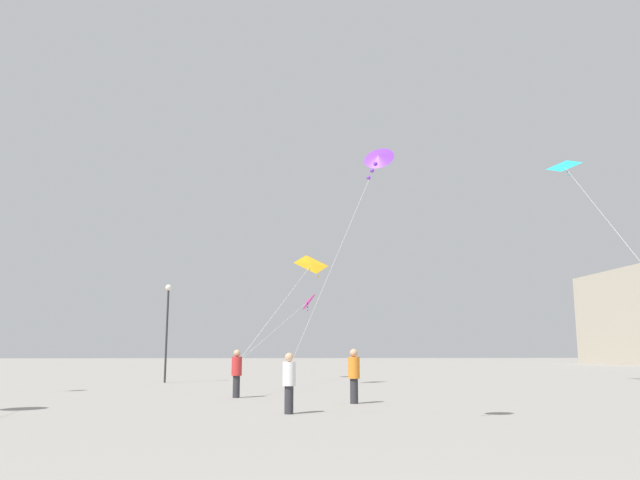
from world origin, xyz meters
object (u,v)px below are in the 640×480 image
at_px(kite_magenta_diamond, 308,302).
at_px(lamppost_east, 167,317).
at_px(person_in_orange, 354,373).
at_px(kite_cyan_delta, 566,168).
at_px(person_in_white, 289,380).
at_px(person_in_red, 237,371).
at_px(kite_amber_delta, 311,265).
at_px(kite_violet_diamond, 377,161).

bearing_deg(kite_magenta_diamond, lamppost_east, -148.24).
bearing_deg(person_in_orange, kite_cyan_delta, -61.59).
distance_m(person_in_white, lamppost_east, 19.78).
bearing_deg(person_in_orange, lamppost_east, 19.46).
relative_size(person_in_orange, lamppost_east, 0.33).
distance_m(person_in_red, lamppost_east, 13.16).
xyz_separation_m(kite_amber_delta, lamppost_east, (-8.11, 3.47, -2.64)).
distance_m(kite_cyan_delta, kite_magenta_diamond, 18.11).
height_order(person_in_white, lamppost_east, lamppost_east).
height_order(kite_violet_diamond, kite_cyan_delta, kite_cyan_delta).
bearing_deg(person_in_white, kite_violet_diamond, -67.09).
bearing_deg(kite_violet_diamond, lamppost_east, 111.73).
bearing_deg(person_in_orange, kite_magenta_diamond, -9.68).
bearing_deg(person_in_white, lamppost_east, 101.77).
distance_m(person_in_red, kite_amber_delta, 10.58).
height_order(person_in_white, person_in_orange, person_in_orange).
height_order(person_in_orange, kite_violet_diamond, kite_violet_diamond).
distance_m(person_in_orange, kite_amber_delta, 12.74).
height_order(person_in_white, kite_magenta_diamond, kite_magenta_diamond).
height_order(person_in_orange, lamppost_east, lamppost_east).
relative_size(person_in_white, person_in_red, 0.95).
bearing_deg(lamppost_east, kite_magenta_diamond, 31.76).
relative_size(kite_cyan_delta, kite_magenta_diamond, 0.96).
relative_size(person_in_red, kite_violet_diamond, 0.32).
relative_size(person_in_orange, kite_amber_delta, 0.20).
bearing_deg(kite_violet_diamond, kite_amber_delta, 91.94).
xyz_separation_m(kite_amber_delta, kite_magenta_diamond, (0.26, 8.65, -1.29)).
bearing_deg(person_in_orange, kite_violet_diamond, 166.87).
distance_m(person_in_orange, person_in_red, 5.19).
bearing_deg(kite_amber_delta, person_in_white, -95.59).
xyz_separation_m(kite_amber_delta, kite_cyan_delta, (14.43, -0.26, 5.64)).
bearing_deg(kite_amber_delta, lamppost_east, 156.85).
distance_m(person_in_white, kite_violet_diamond, 6.88).
height_order(person_in_red, lamppost_east, lamppost_east).
distance_m(person_in_white, kite_magenta_diamond, 24.02).
distance_m(person_in_orange, kite_magenta_diamond, 20.61).
relative_size(kite_amber_delta, kite_magenta_diamond, 0.52).
height_order(person_in_red, kite_cyan_delta, kite_cyan_delta).
bearing_deg(person_in_red, kite_violet_diamond, 152.73).
bearing_deg(kite_cyan_delta, person_in_red, -155.13).
xyz_separation_m(person_in_white, kite_amber_delta, (1.46, 14.96, 5.37)).
relative_size(person_in_red, kite_cyan_delta, 0.11).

